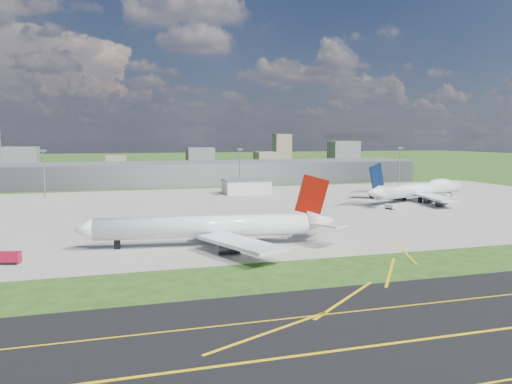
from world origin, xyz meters
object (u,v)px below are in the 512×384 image
object	(u,v)px
crash_tender	(8,258)
tug_yellow	(218,236)
airliner_red_twin	(213,227)
van_white_far	(447,196)
van_white_near	(390,207)
airliner_blue_quad	(420,190)

from	to	relation	value
crash_tender	tug_yellow	world-z (taller)	crash_tender
airliner_red_twin	van_white_far	distance (m)	165.36
tug_yellow	crash_tender	bearing A→B (deg)	161.52
van_white_near	van_white_far	distance (m)	59.52
tug_yellow	van_white_near	xyz separation A→B (m)	(88.60, 41.75, 0.33)
airliner_red_twin	crash_tender	world-z (taller)	airliner_red_twin
airliner_blue_quad	van_white_near	world-z (taller)	airliner_blue_quad
van_white_far	airliner_red_twin	bearing A→B (deg)	177.08
tug_yellow	van_white_near	distance (m)	97.94
tug_yellow	van_white_far	bearing A→B (deg)	-7.74
airliner_red_twin	van_white_far	world-z (taller)	airliner_red_twin
crash_tender	tug_yellow	xyz separation A→B (m)	(58.89, 16.77, -0.71)
airliner_red_twin	crash_tender	size ratio (longest dim) A/B	12.11
tug_yellow	airliner_red_twin	bearing A→B (deg)	-143.07
airliner_blue_quad	van_white_far	size ratio (longest dim) A/B	16.31
crash_tender	van_white_near	world-z (taller)	crash_tender
van_white_far	crash_tender	bearing A→B (deg)	171.42
airliner_red_twin	van_white_far	bearing A→B (deg)	-143.15
van_white_near	van_white_far	bearing A→B (deg)	-79.52
tug_yellow	van_white_far	xyz separation A→B (m)	(140.68, 70.56, 0.28)
airliner_red_twin	airliner_blue_quad	size ratio (longest dim) A/B	1.03
airliner_blue_quad	crash_tender	world-z (taller)	airliner_blue_quad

